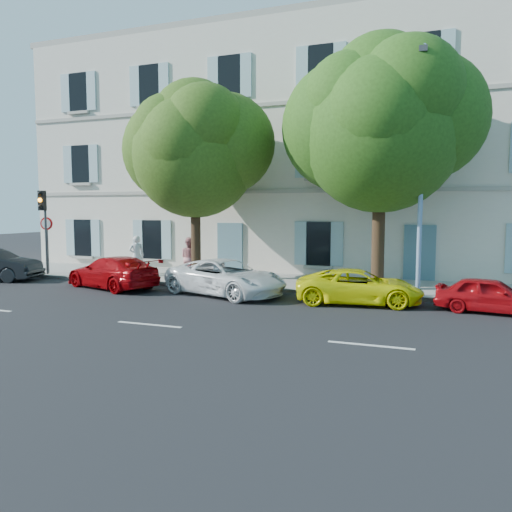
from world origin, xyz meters
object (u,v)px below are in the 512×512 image
at_px(car_white_coupe, 226,277).
at_px(tree_left, 195,156).
at_px(road_sign, 47,233).
at_px(pedestrian_a, 137,256).
at_px(car_red_hatchback, 491,295).
at_px(traffic_light, 43,214).
at_px(car_yellow_supercar, 359,287).
at_px(pedestrian_b, 189,258).
at_px(car_red_coupe, 113,272).
at_px(street_lamp, 421,162).
at_px(tree_right, 381,133).

xyz_separation_m(car_white_coupe, tree_left, (-2.50, 2.49, 4.77)).
distance_m(tree_left, road_sign, 8.27).
height_order(tree_left, pedestrian_a, tree_left).
height_order(car_red_hatchback, traffic_light, traffic_light).
relative_size(car_yellow_supercar, tree_left, 0.51).
distance_m(car_red_hatchback, pedestrian_b, 12.09).
relative_size(car_red_hatchback, road_sign, 1.22).
height_order(car_red_coupe, street_lamp, street_lamp).
xyz_separation_m(car_red_coupe, road_sign, (-5.12, 1.97, 1.41)).
height_order(car_red_hatchback, pedestrian_a, pedestrian_a).
bearing_deg(pedestrian_a, car_red_coupe, 65.01).
bearing_deg(car_red_hatchback, road_sign, 92.15).
bearing_deg(street_lamp, car_red_coupe, -172.75).
bearing_deg(traffic_light, pedestrian_a, 15.59).
distance_m(road_sign, pedestrian_a, 4.61).
xyz_separation_m(car_yellow_supercar, traffic_light, (-14.66, 1.38, 2.36)).
relative_size(car_red_coupe, car_red_hatchback, 1.39).
height_order(car_yellow_supercar, pedestrian_b, pedestrian_b).
bearing_deg(street_lamp, car_yellow_supercar, -143.62).
relative_size(car_red_coupe, car_white_coupe, 0.94).
bearing_deg(pedestrian_b, car_red_hatchback, -171.92).
bearing_deg(tree_right, street_lamp, -34.96).
xyz_separation_m(car_red_hatchback, tree_left, (-11.39, 2.53, 4.88)).
distance_m(tree_left, traffic_light, 7.76).
distance_m(traffic_light, road_sign, 1.02).
bearing_deg(traffic_light, street_lamp, -0.18).
bearing_deg(car_red_hatchback, car_white_coupe, 97.64).
height_order(car_red_coupe, pedestrian_b, pedestrian_b).
xyz_separation_m(car_red_coupe, traffic_light, (-4.86, 1.53, 2.30)).
height_order(road_sign, street_lamp, street_lamp).
bearing_deg(road_sign, pedestrian_b, 6.09).
xyz_separation_m(street_lamp, pedestrian_b, (-9.59, 1.26, -3.71)).
height_order(car_red_hatchback, road_sign, road_sign).
bearing_deg(car_yellow_supercar, tree_left, 63.68).
relative_size(car_yellow_supercar, car_red_hatchback, 1.30).
height_order(pedestrian_a, pedestrian_b, pedestrian_a).
height_order(tree_left, pedestrian_b, tree_left).
distance_m(tree_right, road_sign, 15.72).
bearing_deg(car_yellow_supercar, pedestrian_a, 68.39).
bearing_deg(tree_right, car_yellow_supercar, -97.30).
bearing_deg(car_red_hatchback, pedestrian_a, 87.61).
distance_m(tree_left, pedestrian_b, 4.40).
bearing_deg(car_red_coupe, tree_right, 122.93).
height_order(car_yellow_supercar, car_red_hatchback, car_yellow_supercar).
distance_m(tree_right, pedestrian_b, 9.46).
height_order(tree_right, traffic_light, tree_right).
bearing_deg(car_yellow_supercar, car_white_coupe, 82.46).
distance_m(car_red_coupe, traffic_light, 5.59).
bearing_deg(street_lamp, tree_left, 173.01).
height_order(car_red_hatchback, pedestrian_b, pedestrian_b).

